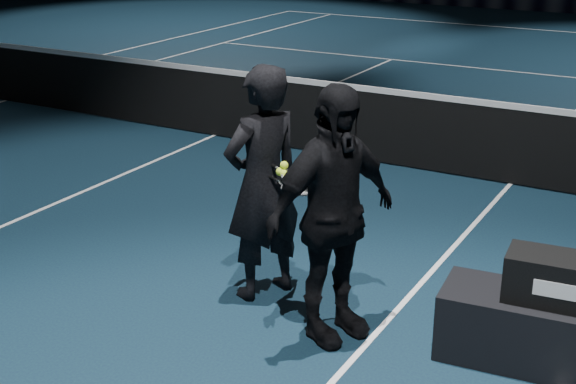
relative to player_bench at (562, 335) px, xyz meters
name	(u,v)px	position (x,y,z in m)	size (l,w,h in m)	color
floor	(214,136)	(-5.40, 3.66, -0.25)	(36.00, 36.00, 0.00)	black
court_lines	(214,135)	(-5.40, 3.66, -0.25)	(10.98, 23.78, 0.01)	white
net_mesh	(213,104)	(-5.40, 3.66, 0.20)	(12.80, 0.02, 0.86)	black
net_tape	(212,70)	(-5.40, 3.66, 0.66)	(12.80, 0.03, 0.07)	white
player_bench	(562,335)	(0.00, 0.00, 0.00)	(1.67, 0.56, 0.50)	black
racket_bag	(569,281)	(0.00, 0.00, 0.42)	(0.84, 0.36, 0.33)	black
bag_signature	(564,292)	(0.00, -0.18, 0.42)	(0.39, 0.00, 0.11)	white
player_a	(263,184)	(-2.38, -0.04, 0.71)	(0.70, 0.46, 1.92)	black
player_b	(332,216)	(-1.60, -0.38, 0.71)	(1.13, 0.47, 1.92)	black
racket_lower	(298,189)	(-1.97, -0.22, 0.80)	(0.68, 0.22, 0.03)	black
racket_upper	(298,178)	(-2.00, -0.16, 0.86)	(0.68, 0.22, 0.03)	black
tennis_balls	(282,171)	(-2.14, -0.14, 0.89)	(0.12, 0.10, 0.12)	#ACD92E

